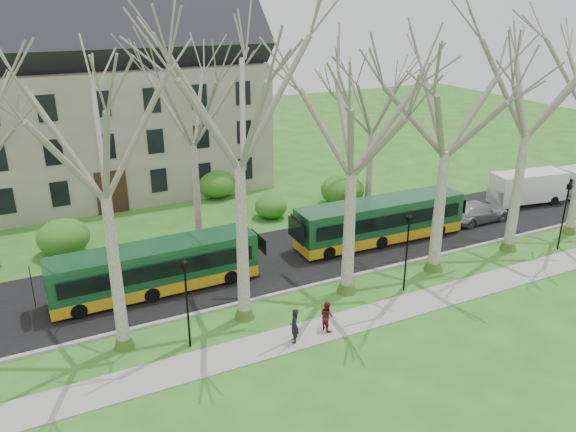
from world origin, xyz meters
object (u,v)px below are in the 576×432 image
at_px(van_a, 527,188).
at_px(sedan, 477,212).
at_px(bus_lead, 156,268).
at_px(pedestrian_b, 327,316).
at_px(bus_follow, 380,220).
at_px(pedestrian_a, 294,326).

bearing_deg(van_a, sedan, -159.59).
height_order(bus_lead, pedestrian_b, bus_lead).
bearing_deg(van_a, bus_follow, -166.55).
distance_m(bus_lead, sedan, 22.79).
bearing_deg(bus_lead, van_a, 1.83).
bearing_deg(sedan, bus_lead, 89.90).
xyz_separation_m(bus_lead, van_a, (28.81, 1.16, -0.14)).
distance_m(bus_follow, van_a, 14.24).
bearing_deg(sedan, pedestrian_b, 113.95).
xyz_separation_m(sedan, pedestrian_a, (-18.31, -7.59, 0.12)).
xyz_separation_m(bus_lead, sedan, (22.79, 0.03, -0.65)).
xyz_separation_m(sedan, van_a, (6.03, 1.13, 0.51)).
distance_m(bus_follow, pedestrian_b, 11.28).
distance_m(sedan, van_a, 6.16).
relative_size(bus_follow, pedestrian_b, 7.58).
xyz_separation_m(van_a, pedestrian_b, (-22.52, -8.52, -0.48)).
height_order(pedestrian_a, pedestrian_b, pedestrian_a).
bearing_deg(pedestrian_b, bus_lead, 33.22).
bearing_deg(van_a, bus_lead, -167.93).
bearing_deg(bus_lead, bus_follow, 0.49).
distance_m(bus_lead, bus_follow, 14.61).
relative_size(bus_lead, van_a, 1.94).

